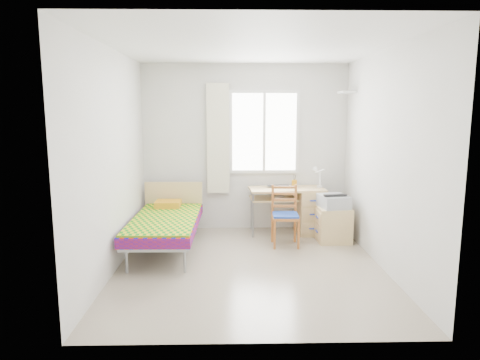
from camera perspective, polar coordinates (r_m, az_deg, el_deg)
name	(u,v)px	position (r m, az deg, el deg)	size (l,w,h in m)	color
floor	(250,266)	(5.33, 1.28, -11.45)	(3.50, 3.50, 0.00)	#BCAD93
ceiling	(250,46)	(5.04, 1.39, 17.42)	(3.50, 3.50, 0.00)	white
wall_back	(245,148)	(6.76, 0.66, 4.29)	(3.20, 3.20, 0.00)	silver
wall_left	(113,161)	(5.20, -16.58, 2.42)	(3.50, 3.50, 0.00)	silver
wall_right	(385,161)	(5.34, 18.77, 2.48)	(3.50, 3.50, 0.00)	silver
window	(264,132)	(6.74, 3.24, 6.39)	(1.10, 0.04, 1.30)	white
curtain	(218,139)	(6.68, -2.93, 5.51)	(0.35, 0.05, 1.70)	beige
floating_shelf	(347,92)	(6.61, 14.06, 11.28)	(0.20, 0.32, 0.03)	white
bed	(166,221)	(5.94, -9.82, -5.47)	(0.89, 1.85, 0.80)	gray
desk	(306,209)	(6.69, 8.75, -3.79)	(1.17, 0.61, 0.71)	#DDB174
chair	(286,212)	(6.06, 6.09, -4.21)	(0.38, 0.38, 0.85)	brown
cabinet	(333,225)	(6.36, 12.35, -5.84)	(0.48, 0.42, 0.50)	tan
printer	(333,201)	(6.30, 12.35, -2.73)	(0.44, 0.49, 0.19)	#9DA0A5
laptop	(279,187)	(6.61, 5.16, -0.90)	(0.34, 0.22, 0.03)	black
pen_cup	(294,183)	(6.72, 7.26, -0.44)	(0.08, 0.08, 0.10)	orange
task_lamp	(318,175)	(6.55, 10.31, 0.70)	(0.21, 0.30, 0.35)	white
book	(272,196)	(6.56, 4.29, -2.16)	(0.16, 0.22, 0.02)	gray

